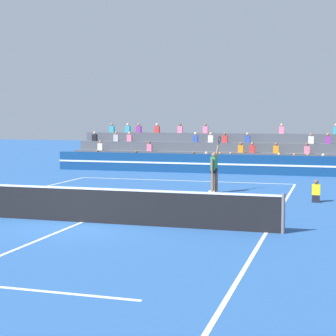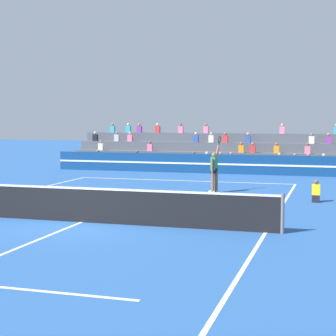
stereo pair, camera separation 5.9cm
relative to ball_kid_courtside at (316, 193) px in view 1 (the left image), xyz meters
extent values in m
plane|color=#285699|center=(-6.62, -6.27, -0.33)|extent=(120.00, 120.00, 0.00)
cube|color=white|center=(-6.62, 5.63, -0.33)|extent=(11.00, 0.10, 0.01)
cube|color=white|center=(-1.12, -6.27, -0.33)|extent=(0.10, 23.80, 0.01)
cube|color=white|center=(-6.62, 0.16, -0.33)|extent=(8.25, 0.10, 0.01)
cube|color=white|center=(-6.62, -6.27, -0.33)|extent=(0.10, 12.85, 0.01)
cylinder|color=slate|center=(-0.67, -6.27, 0.22)|extent=(0.10, 0.10, 1.10)
cube|color=black|center=(-6.62, -6.27, 0.17)|extent=(11.90, 0.02, 1.00)
cube|color=white|center=(-6.62, -6.27, 0.70)|extent=(11.90, 0.04, 0.06)
cube|color=navy|center=(-6.62, 9.83, 0.22)|extent=(18.00, 0.24, 1.10)
cube|color=white|center=(-6.62, 9.70, 0.22)|extent=(18.00, 0.02, 0.10)
cube|color=#4C515B|center=(-6.62, 11.10, -0.06)|extent=(17.83, 0.95, 0.55)
cube|color=#338C4C|center=(-2.38, 10.93, 0.44)|extent=(0.32, 0.22, 0.44)
sphere|color=tan|center=(-2.38, 10.93, 0.76)|extent=(0.18, 0.18, 0.18)
cube|color=silver|center=(0.05, 10.93, 0.44)|extent=(0.32, 0.22, 0.44)
sphere|color=beige|center=(0.05, 10.93, 0.76)|extent=(0.18, 0.18, 0.18)
cube|color=yellow|center=(-0.78, 10.93, 0.44)|extent=(0.32, 0.22, 0.44)
sphere|color=#9E7051|center=(-0.78, 10.93, 0.76)|extent=(0.18, 0.18, 0.18)
cube|color=yellow|center=(-5.80, 10.93, 0.44)|extent=(0.32, 0.22, 0.44)
sphere|color=#9E7051|center=(-5.80, 10.93, 0.76)|extent=(0.18, 0.18, 0.18)
cube|color=black|center=(-13.64, 10.93, 0.44)|extent=(0.32, 0.22, 0.44)
sphere|color=brown|center=(-13.64, 10.93, 0.76)|extent=(0.18, 0.18, 0.18)
cube|color=#B2B2B7|center=(-5.18, 10.93, 0.44)|extent=(0.32, 0.22, 0.44)
sphere|color=#9E7051|center=(-5.18, 10.93, 0.76)|extent=(0.18, 0.18, 0.18)
cube|color=purple|center=(-11.03, 10.93, 0.44)|extent=(0.32, 0.22, 0.44)
sphere|color=brown|center=(-11.03, 10.93, 0.76)|extent=(0.18, 0.18, 0.18)
cube|color=pink|center=(-7.42, 10.93, 0.44)|extent=(0.32, 0.22, 0.44)
sphere|color=brown|center=(-7.42, 10.93, 0.76)|extent=(0.18, 0.18, 0.18)
cube|color=silver|center=(-6.63, 10.93, 0.44)|extent=(0.32, 0.22, 0.44)
sphere|color=beige|center=(-6.63, 10.93, 0.76)|extent=(0.18, 0.18, 0.18)
cube|color=yellow|center=(-1.52, 10.93, 0.44)|extent=(0.32, 0.22, 0.44)
sphere|color=#9E7051|center=(-1.52, 10.93, 0.76)|extent=(0.18, 0.18, 0.18)
cube|color=#4C515B|center=(-6.62, 12.05, 0.22)|extent=(17.83, 0.95, 1.10)
cube|color=pink|center=(-10.50, 11.88, 0.99)|extent=(0.32, 0.22, 0.44)
sphere|color=brown|center=(-10.50, 11.88, 1.31)|extent=(0.18, 0.18, 0.18)
cube|color=orange|center=(-2.65, 11.88, 0.99)|extent=(0.32, 0.22, 0.44)
sphere|color=brown|center=(-2.65, 11.88, 1.31)|extent=(0.18, 0.18, 0.18)
cube|color=silver|center=(-13.84, 11.88, 0.99)|extent=(0.32, 0.22, 0.44)
sphere|color=#9E7051|center=(-13.84, 11.88, 1.31)|extent=(0.18, 0.18, 0.18)
cube|color=pink|center=(-0.88, 11.88, 0.99)|extent=(0.32, 0.22, 0.44)
sphere|color=brown|center=(-0.88, 11.88, 1.31)|extent=(0.18, 0.18, 0.18)
cube|color=red|center=(-4.05, 11.88, 0.99)|extent=(0.32, 0.22, 0.44)
sphere|color=#9E7051|center=(-4.05, 11.88, 1.31)|extent=(0.18, 0.18, 0.18)
cube|color=orange|center=(-4.74, 11.88, 0.99)|extent=(0.32, 0.22, 0.44)
sphere|color=brown|center=(-4.74, 11.88, 1.31)|extent=(0.18, 0.18, 0.18)
cube|color=#4C515B|center=(-6.62, 13.00, 0.49)|extent=(17.83, 0.95, 1.65)
cube|color=silver|center=(-6.78, 12.83, 1.54)|extent=(0.32, 0.22, 0.44)
sphere|color=tan|center=(-6.78, 12.83, 1.86)|extent=(0.18, 0.18, 0.18)
cube|color=pink|center=(-12.18, 12.83, 1.54)|extent=(0.32, 0.22, 0.44)
sphere|color=tan|center=(-12.18, 12.83, 1.86)|extent=(0.18, 0.18, 0.18)
cube|color=red|center=(-5.90, 12.83, 1.54)|extent=(0.32, 0.22, 0.44)
sphere|color=brown|center=(-5.90, 12.83, 1.86)|extent=(0.18, 0.18, 0.18)
cube|color=#2D4CA5|center=(-4.49, 12.83, 1.54)|extent=(0.32, 0.22, 0.44)
sphere|color=tan|center=(-4.49, 12.83, 1.86)|extent=(0.18, 0.18, 0.18)
cube|color=black|center=(-14.65, 12.83, 1.54)|extent=(0.32, 0.22, 0.44)
sphere|color=beige|center=(-14.65, 12.83, 1.86)|extent=(0.18, 0.18, 0.18)
cube|color=purple|center=(0.25, 12.83, 1.54)|extent=(0.32, 0.22, 0.44)
sphere|color=#9E7051|center=(0.25, 12.83, 1.86)|extent=(0.18, 0.18, 0.18)
cube|color=silver|center=(-0.70, 12.83, 1.54)|extent=(0.32, 0.22, 0.44)
sphere|color=brown|center=(-0.70, 12.83, 1.86)|extent=(0.18, 0.18, 0.18)
cube|color=#B2B2B7|center=(-13.11, 12.83, 1.54)|extent=(0.32, 0.22, 0.44)
sphere|color=#9E7051|center=(-13.11, 12.83, 1.86)|extent=(0.18, 0.18, 0.18)
cube|color=#2D4CA5|center=(-7.77, 12.83, 1.54)|extent=(0.32, 0.22, 0.44)
sphere|color=beige|center=(-7.77, 12.83, 1.86)|extent=(0.18, 0.18, 0.18)
cube|color=#4C515B|center=(-6.62, 13.95, 0.77)|extent=(17.83, 0.95, 2.20)
cube|color=red|center=(-10.60, 13.78, 2.09)|extent=(0.32, 0.22, 0.44)
sphere|color=beige|center=(-10.60, 13.78, 2.41)|extent=(0.18, 0.18, 0.18)
cube|color=pink|center=(-7.33, 13.78, 2.09)|extent=(0.32, 0.22, 0.44)
sphere|color=brown|center=(-7.33, 13.78, 2.41)|extent=(0.18, 0.18, 0.18)
cube|color=pink|center=(-9.02, 13.78, 2.09)|extent=(0.32, 0.22, 0.44)
sphere|color=brown|center=(-9.02, 13.78, 2.41)|extent=(0.18, 0.18, 0.18)
cube|color=teal|center=(-12.66, 13.78, 2.09)|extent=(0.32, 0.22, 0.44)
sphere|color=beige|center=(-12.66, 13.78, 2.41)|extent=(0.18, 0.18, 0.18)
cube|color=teal|center=(0.71, 13.78, 2.09)|extent=(0.32, 0.22, 0.44)
sphere|color=tan|center=(0.71, 13.78, 2.41)|extent=(0.18, 0.18, 0.18)
cube|color=teal|center=(-13.80, 13.78, 2.09)|extent=(0.32, 0.22, 0.44)
sphere|color=#9E7051|center=(-13.80, 13.78, 2.41)|extent=(0.18, 0.18, 0.18)
cube|color=pink|center=(-2.51, 13.78, 2.09)|extent=(0.32, 0.22, 0.44)
sphere|color=tan|center=(-2.51, 13.78, 2.41)|extent=(0.18, 0.18, 0.18)
cube|color=purple|center=(-11.88, 13.78, 2.09)|extent=(0.32, 0.22, 0.44)
sphere|color=#9E7051|center=(-11.88, 13.78, 2.41)|extent=(0.18, 0.18, 0.18)
cube|color=black|center=(0.00, 0.00, -0.27)|extent=(0.28, 0.36, 0.12)
cube|color=black|center=(0.00, 0.00, -0.15)|extent=(0.28, 0.24, 0.18)
cube|color=yellow|center=(0.00, 0.00, 0.14)|extent=(0.30, 0.18, 0.40)
sphere|color=brown|center=(0.00, 0.00, 0.43)|extent=(0.17, 0.17, 0.17)
cylinder|color=brown|center=(-4.25, 1.44, 0.12)|extent=(0.14, 0.14, 0.90)
cylinder|color=brown|center=(-4.14, 1.64, 0.12)|extent=(0.14, 0.14, 0.90)
cube|color=black|center=(-4.21, 1.53, 0.61)|extent=(0.24, 0.34, 0.20)
cube|color=#338C4C|center=(-4.21, 1.53, 0.91)|extent=(0.25, 0.38, 0.56)
sphere|color=brown|center=(-4.21, 1.53, 1.27)|extent=(0.22, 0.22, 0.22)
cube|color=white|center=(-4.29, 1.44, -0.29)|extent=(0.27, 0.15, 0.09)
cube|color=white|center=(-4.18, 1.65, -0.29)|extent=(0.27, 0.15, 0.09)
cylinder|color=brown|center=(-4.25, 1.30, 0.85)|extent=(0.09, 0.09, 0.56)
cylinder|color=brown|center=(-4.16, 1.90, 1.39)|extent=(0.14, 0.40, 0.56)
cylinder|color=black|center=(-4.13, 2.11, 1.73)|extent=(0.05, 0.14, 0.20)
torus|color=black|center=(-4.12, 2.20, 1.88)|extent=(0.09, 0.42, 0.42)
sphere|color=#C6DB33|center=(-9.53, -2.40, -0.30)|extent=(0.07, 0.07, 0.07)
camera|label=1|loc=(0.58, -21.53, 2.77)|focal=60.00mm
camera|label=2|loc=(0.64, -21.51, 2.77)|focal=60.00mm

